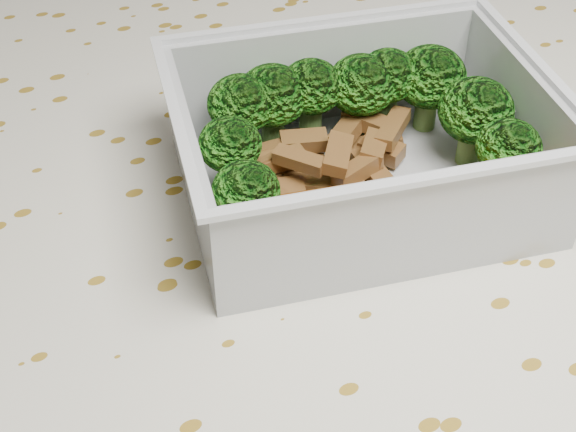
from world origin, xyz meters
name	(u,v)px	position (x,y,z in m)	size (l,w,h in m)	color
dining_table	(274,356)	(0.00, 0.00, 0.67)	(1.40, 0.90, 0.75)	brown
tablecloth	(273,297)	(0.00, 0.00, 0.72)	(1.46, 0.96, 0.19)	silver
lunch_container	(360,158)	(0.06, 0.02, 0.78)	(0.22, 0.18, 0.07)	silver
broccoli_florets	(355,108)	(0.07, 0.04, 0.79)	(0.17, 0.13, 0.05)	#608C3F
meat_pile	(327,160)	(0.05, 0.03, 0.77)	(0.11, 0.07, 0.03)	brown
sausage	(394,207)	(0.06, -0.02, 0.78)	(0.16, 0.06, 0.03)	#CD5D0E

